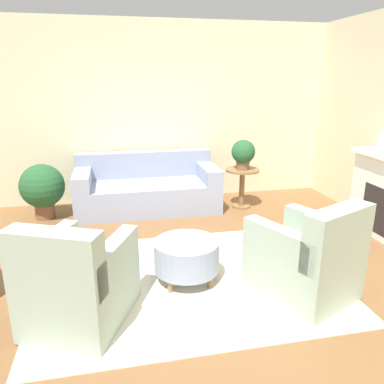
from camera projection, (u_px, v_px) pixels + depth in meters
name	position (u px, v px, depth m)	size (l,w,h in m)	color
ground_plane	(189.00, 280.00, 3.75)	(16.00, 16.00, 0.00)	brown
wall_back	(154.00, 113.00, 5.98)	(9.52, 0.12, 2.80)	beige
rug	(189.00, 280.00, 3.75)	(2.89, 2.15, 0.01)	beige
couch	(147.00, 189.00, 5.74)	(2.12, 0.96, 0.83)	#8E99B2
armchair_left	(77.00, 284.00, 3.01)	(1.00, 1.07, 0.92)	#9EB29E
armchair_right	(307.00, 260.00, 3.41)	(1.00, 1.07, 0.92)	#9EB29E
ottoman_table	(186.00, 255.00, 3.67)	(0.64, 0.64, 0.41)	#8E99B2
side_table	(242.00, 181.00, 5.76)	(0.51, 0.51, 0.61)	olive
vase_mantel_near	(383.00, 143.00, 4.69)	(0.15, 0.15, 0.26)	silver
potted_plant_on_side_table	(243.00, 153.00, 5.63)	(0.36, 0.36, 0.45)	brown
potted_plant_floor	(42.00, 188.00, 5.29)	(0.62, 0.62, 0.79)	brown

